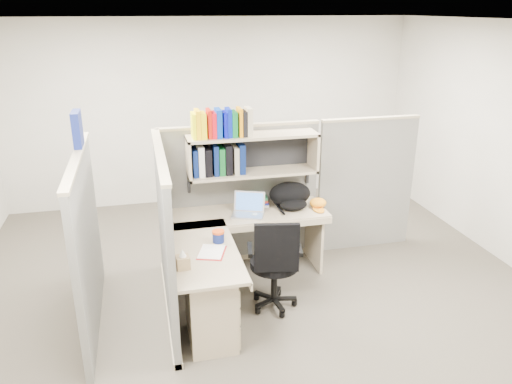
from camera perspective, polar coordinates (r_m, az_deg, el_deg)
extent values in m
plane|color=#3B362E|center=(5.25, 0.31, -12.09)|extent=(6.00, 6.00, 0.00)
plane|color=#B0AB9E|center=(7.52, -5.14, 9.05)|extent=(6.00, 0.00, 6.00)
plane|color=white|center=(4.43, 0.38, 18.84)|extent=(6.00, 6.00, 0.00)
cube|color=#5C5C58|center=(5.68, -1.82, -0.45)|extent=(1.80, 0.06, 1.60)
cube|color=gray|center=(5.44, -1.91, 7.60)|extent=(1.80, 0.08, 0.03)
cube|color=#5C5C58|center=(4.76, -10.31, -5.10)|extent=(0.06, 1.80, 1.60)
cube|color=gray|center=(4.47, -10.96, 4.38)|extent=(0.08, 1.80, 0.03)
cube|color=#5C5C58|center=(4.78, -18.73, -5.75)|extent=(0.06, 1.80, 1.60)
cube|color=#5C5C58|center=(6.16, 12.45, 0.75)|extent=(1.20, 0.06, 1.60)
cube|color=navy|center=(4.80, -19.75, 6.80)|extent=(0.07, 0.27, 0.32)
cube|color=white|center=(4.74, -10.33, 0.07)|extent=(0.00, 0.21, 0.28)
cube|color=tan|center=(5.29, -0.40, 6.45)|extent=(1.40, 0.34, 0.03)
cube|color=tan|center=(5.40, -0.39, 2.22)|extent=(1.40, 0.34, 0.03)
cube|color=tan|center=(5.24, -7.73, 3.79)|extent=(0.03, 0.34, 0.44)
cube|color=tan|center=(5.53, 6.56, 4.74)|extent=(0.03, 0.34, 0.44)
cube|color=black|center=(5.49, -0.77, 4.76)|extent=(1.38, 0.01, 0.41)
cube|color=#FCFF05|center=(5.14, -7.17, 7.53)|extent=(0.03, 0.20, 0.26)
cube|color=#FFC105|center=(5.14, -6.69, 7.72)|extent=(0.05, 0.20, 0.29)
cube|color=#FFDA05|center=(5.15, -6.10, 7.60)|extent=(0.06, 0.20, 0.26)
cube|color=#B01107|center=(5.15, -5.40, 7.81)|extent=(0.04, 0.20, 0.29)
cube|color=red|center=(5.16, -4.92, 7.68)|extent=(0.05, 0.20, 0.26)
cube|color=#05309A|center=(5.17, -4.34, 7.87)|extent=(0.06, 0.20, 0.29)
cube|color=#05099B|center=(5.18, -3.64, 7.75)|extent=(0.04, 0.20, 0.26)
cube|color=#041692|center=(5.18, -3.17, 7.94)|extent=(0.04, 0.20, 0.29)
cube|color=#075D23|center=(5.20, -2.59, 7.81)|extent=(0.06, 0.20, 0.26)
cube|color=orange|center=(5.20, -1.90, 8.01)|extent=(0.04, 0.20, 0.29)
cube|color=black|center=(5.22, -1.43, 7.88)|extent=(0.05, 0.20, 0.26)
cube|color=#B8AC8E|center=(5.22, -0.86, 8.07)|extent=(0.06, 0.20, 0.29)
cube|color=#07174D|center=(5.28, -7.03, 3.44)|extent=(0.05, 0.24, 0.29)
cube|color=silver|center=(5.28, -6.37, 3.64)|extent=(0.06, 0.24, 0.32)
cube|color=black|center=(5.29, -5.59, 3.55)|extent=(0.07, 0.24, 0.29)
cube|color=#07184B|center=(5.30, -4.71, 3.77)|extent=(0.05, 0.24, 0.32)
cube|color=#0A491B|center=(5.31, -4.05, 3.66)|extent=(0.06, 0.24, 0.29)
cube|color=black|center=(5.32, -3.28, 3.87)|extent=(0.07, 0.24, 0.32)
cube|color=gray|center=(5.34, -2.41, 3.77)|extent=(0.05, 0.24, 0.29)
cube|color=#071648|center=(5.34, -1.76, 3.97)|extent=(0.06, 0.24, 0.32)
cube|color=tan|center=(5.41, -1.10, -2.50)|extent=(1.74, 0.60, 0.03)
cube|color=tan|center=(4.64, -5.99, -6.73)|extent=(0.60, 1.34, 0.03)
cube|color=tan|center=(5.16, -0.38, -4.12)|extent=(1.74, 0.02, 0.07)
cube|color=tan|center=(4.69, -2.32, -6.75)|extent=(0.02, 1.34, 0.07)
cube|color=tan|center=(4.52, -5.19, -12.95)|extent=(0.40, 0.55, 0.68)
cube|color=gray|center=(4.45, -2.56, -10.49)|extent=(0.02, 0.50, 0.16)
cube|color=gray|center=(4.54, -2.52, -12.44)|extent=(0.02, 0.50, 0.16)
cube|color=gray|center=(4.66, -2.48, -14.71)|extent=(0.02, 0.50, 0.22)
cube|color=#B2B2B7|center=(4.45, -2.43, -10.47)|extent=(0.01, 0.12, 0.01)
cube|color=tan|center=(5.79, 6.64, -4.98)|extent=(0.03, 0.55, 0.70)
cylinder|color=#0E1953|center=(4.74, -4.32, -5.17)|extent=(0.11, 0.11, 0.10)
cylinder|color=#D24713|center=(4.72, -4.34, -4.56)|extent=(0.12, 0.12, 0.02)
ellipsoid|color=#99BED9|center=(5.32, -0.18, -2.57)|extent=(0.09, 0.08, 0.03)
cylinder|color=white|center=(5.54, -2.05, -1.28)|extent=(0.08, 0.08, 0.09)
cylinder|color=black|center=(4.89, 2.11, -8.17)|extent=(0.47, 0.47, 0.07)
cube|color=black|center=(4.57, 2.39, -6.40)|extent=(0.42, 0.13, 0.47)
cylinder|color=black|center=(4.98, 2.09, -10.15)|extent=(0.06, 0.06, 0.41)
cylinder|color=black|center=(5.11, 2.05, -12.44)|extent=(0.45, 0.45, 0.10)
cube|color=black|center=(4.80, -0.70, -6.62)|extent=(0.09, 0.27, 0.04)
cube|color=black|center=(4.84, 4.96, -6.47)|extent=(0.09, 0.27, 0.04)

